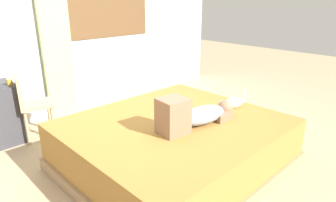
{
  "coord_description": "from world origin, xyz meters",
  "views": [
    {
      "loc": [
        -1.95,
        -2.02,
        1.75
      ],
      "look_at": [
        0.15,
        0.14,
        0.68
      ],
      "focal_mm": 31.67,
      "sensor_mm": 36.0,
      "label": 1
    }
  ],
  "objects_px": {
    "cat": "(232,103)",
    "cup": "(9,82)",
    "chair_by_desk": "(30,102)",
    "bed": "(174,145)",
    "person_lying": "(195,115)"
  },
  "relations": [
    {
      "from": "cat",
      "to": "cup",
      "type": "distance_m",
      "value": 2.65
    },
    {
      "from": "bed",
      "to": "cup",
      "type": "height_order",
      "value": "cup"
    },
    {
      "from": "cat",
      "to": "cup",
      "type": "height_order",
      "value": "cup"
    },
    {
      "from": "cup",
      "to": "chair_by_desk",
      "type": "relative_size",
      "value": 0.09
    },
    {
      "from": "person_lying",
      "to": "cup",
      "type": "bearing_deg",
      "value": 117.88
    },
    {
      "from": "bed",
      "to": "person_lying",
      "type": "bearing_deg",
      "value": -67.75
    },
    {
      "from": "person_lying",
      "to": "cup",
      "type": "xyz_separation_m",
      "value": [
        -1.07,
        2.02,
        0.13
      ]
    },
    {
      "from": "bed",
      "to": "person_lying",
      "type": "xyz_separation_m",
      "value": [
        0.08,
        -0.21,
        0.38
      ]
    },
    {
      "from": "cup",
      "to": "chair_by_desk",
      "type": "height_order",
      "value": "chair_by_desk"
    },
    {
      "from": "cat",
      "to": "cup",
      "type": "xyz_separation_m",
      "value": [
        -1.73,
        2.01,
        0.18
      ]
    },
    {
      "from": "cat",
      "to": "chair_by_desk",
      "type": "distance_m",
      "value": 2.48
    },
    {
      "from": "bed",
      "to": "person_lying",
      "type": "distance_m",
      "value": 0.44
    },
    {
      "from": "person_lying",
      "to": "chair_by_desk",
      "type": "bearing_deg",
      "value": 115.05
    },
    {
      "from": "chair_by_desk",
      "to": "cat",
      "type": "bearing_deg",
      "value": -50.86
    },
    {
      "from": "chair_by_desk",
      "to": "bed",
      "type": "bearing_deg",
      "value": -64.62
    }
  ]
}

